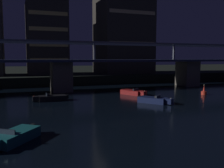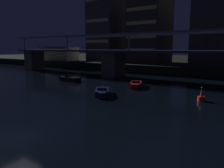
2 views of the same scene
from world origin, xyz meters
TOP-DOWN VIEW (x-y plane):
  - far_riverbank at (0.00, 80.79)m, footprint 240.00×80.00m
  - river_bridge at (0.00, 32.78)m, footprint 91.73×6.40m
  - tower_west_tall at (-14.82, 51.92)m, footprint 9.64×11.55m
  - tower_central at (5.63, 50.27)m, footprint 13.60×13.06m
  - speedboat_near_left at (-4.17, 15.51)m, footprint 4.00×4.69m
  - speedboat_near_center at (-3.50, 23.87)m, footprint 3.33×4.97m
  - speedboat_near_right at (-17.49, 22.37)m, footprint 5.19×1.83m
  - speedboat_mid_center at (-22.43, 4.40)m, footprint 4.10×4.62m
  - channel_buoy at (7.97, 19.69)m, footprint 0.90×0.90m

SIDE VIEW (x-z plane):
  - speedboat_near_left at x=-4.17m, z-range -0.17..0.99m
  - speedboat_near_center at x=-3.50m, z-range -0.17..0.99m
  - speedboat_near_right at x=-17.49m, z-range -0.17..0.99m
  - speedboat_mid_center at x=-22.43m, z-range -0.17..0.99m
  - channel_buoy at x=7.97m, z-range -0.40..1.36m
  - far_riverbank at x=0.00m, z-range 0.00..2.20m
  - river_bridge at x=0.00m, z-range -0.43..8.95m
  - tower_west_tall at x=-14.82m, z-range 2.05..20.78m
  - tower_central at x=5.63m, z-range 2.05..41.70m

